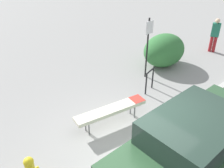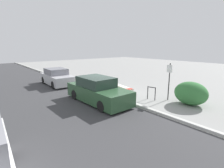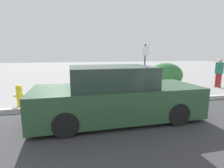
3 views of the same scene
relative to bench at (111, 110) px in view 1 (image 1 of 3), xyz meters
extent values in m
plane|color=gray|center=(-0.47, -1.13, -0.49)|extent=(60.00, 60.00, 0.00)
cube|color=#B7B7B2|center=(-0.47, -1.13, -0.42)|extent=(60.00, 0.20, 0.13)
cylinder|color=#515156|center=(-0.78, 0.02, -0.27)|extent=(0.04, 0.04, 0.44)
cylinder|color=#515156|center=(0.72, -0.23, -0.27)|extent=(0.04, 0.04, 0.44)
cylinder|color=#515156|center=(-0.74, 0.24, -0.27)|extent=(0.04, 0.04, 0.44)
cylinder|color=#515156|center=(0.76, -0.02, -0.27)|extent=(0.04, 0.04, 0.44)
cube|color=beige|center=(-0.01, 0.00, 0.01)|extent=(2.20, 0.76, 0.11)
cube|color=red|center=(0.88, -0.15, 0.06)|extent=(0.42, 0.44, 0.01)
cylinder|color=black|center=(1.92, 0.42, -0.09)|extent=(0.05, 0.05, 0.80)
cylinder|color=black|center=(2.41, 0.55, -0.09)|extent=(0.05, 0.05, 0.80)
cylinder|color=black|center=(2.17, 0.49, 0.31)|extent=(0.54, 0.19, 0.05)
cylinder|color=black|center=(2.85, 1.28, 0.66)|extent=(0.06, 0.06, 2.30)
cube|color=white|center=(2.85, 1.24, 1.48)|extent=(0.36, 0.02, 0.46)
sphere|color=gold|center=(-2.63, -0.40, 0.17)|extent=(0.22, 0.22, 0.22)
cylinder|color=gold|center=(-2.49, -0.40, -0.13)|extent=(0.08, 0.07, 0.07)
ellipsoid|color=#337038|center=(4.17, 1.50, 0.18)|extent=(1.90, 1.47, 1.33)
cylinder|color=maroon|center=(7.00, 0.97, -0.12)|extent=(0.15, 0.15, 0.75)
cylinder|color=maroon|center=(7.07, 0.82, -0.12)|extent=(0.15, 0.15, 0.75)
cube|color=#267259|center=(7.03, 0.90, 0.56)|extent=(0.34, 0.41, 0.62)
sphere|color=beige|center=(7.03, 0.90, 0.98)|extent=(0.21, 0.21, 0.21)
cylinder|color=black|center=(1.86, -1.58, -0.19)|extent=(0.60, 0.19, 0.60)
cylinder|color=black|center=(-0.98, -1.61, -0.19)|extent=(0.60, 0.19, 0.60)
cube|color=#2D5133|center=(0.45, -2.39, 0.04)|extent=(4.60, 1.79, 0.84)
cube|color=#253930|center=(0.26, -2.40, 0.73)|extent=(2.21, 1.59, 0.59)
camera|label=1|loc=(-3.69, -4.29, 4.23)|focal=40.00mm
camera|label=2|loc=(8.82, -8.12, 2.85)|focal=28.00mm
camera|label=3|loc=(-0.78, -7.01, 1.39)|focal=28.00mm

